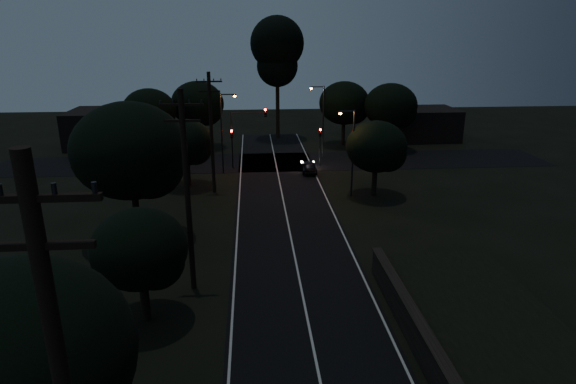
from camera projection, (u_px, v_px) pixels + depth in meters
road_surface at (282, 193)px, 42.69m from camera, size 60.00×70.00×0.03m
utility_pole_mid at (187, 190)px, 25.19m from camera, size 2.20×0.30×11.00m
utility_pole_far at (211, 132)px, 41.35m from camera, size 2.20×0.30×10.50m
tree_left_a at (22, 366)px, 12.74m from camera, size 6.36×6.36×8.05m
tree_left_b at (143, 251)px, 22.76m from camera, size 4.57×4.57×5.81m
tree_left_c at (134, 153)px, 31.24m from camera, size 7.49×7.49×9.46m
tree_left_d at (188, 144)px, 43.44m from camera, size 4.91×4.91×6.22m
tree_far_nw at (199, 105)px, 58.13m from camera, size 6.37×6.37×8.07m
tree_far_w at (151, 113)px, 54.06m from camera, size 6.02×6.02×7.68m
tree_far_ne at (346, 104)px, 59.48m from camera, size 6.25×6.25×7.91m
tree_far_e at (393, 107)px, 57.00m from camera, size 6.26×6.26×7.94m
tree_right_a at (379, 148)px, 40.78m from camera, size 5.17×5.17×6.57m
tall_pine at (277, 51)px, 61.77m from camera, size 6.90×6.90×15.68m
building_left at (112, 128)px, 60.28m from camera, size 10.00×8.00×4.40m
building_right at (420, 123)px, 64.21m from camera, size 9.00×7.00×4.00m
signal_left at (232, 141)px, 49.84m from camera, size 0.28×0.35×4.10m
signal_right at (320, 140)px, 50.51m from camera, size 0.28×0.35×4.10m
signal_mast at (248, 127)px, 49.49m from camera, size 3.70×0.35×6.25m
streetlight_a at (223, 128)px, 47.34m from camera, size 1.66×0.26×8.00m
streetlight_b at (322, 116)px, 53.79m from camera, size 1.66×0.26×8.00m
streetlight_c at (351, 147)px, 40.68m from camera, size 1.46×0.26×7.50m
car at (309, 167)px, 48.89m from camera, size 1.54×3.65×1.23m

